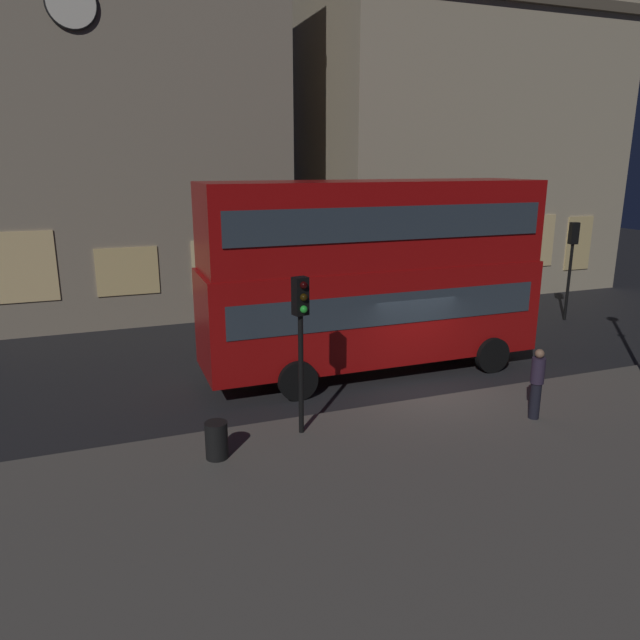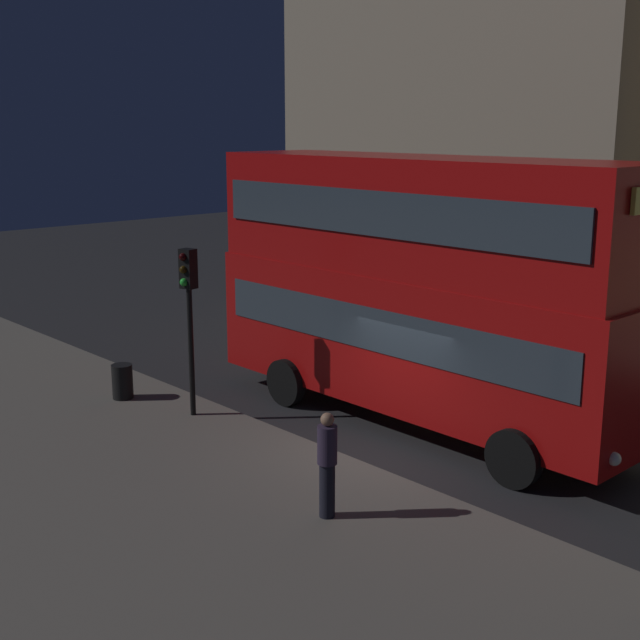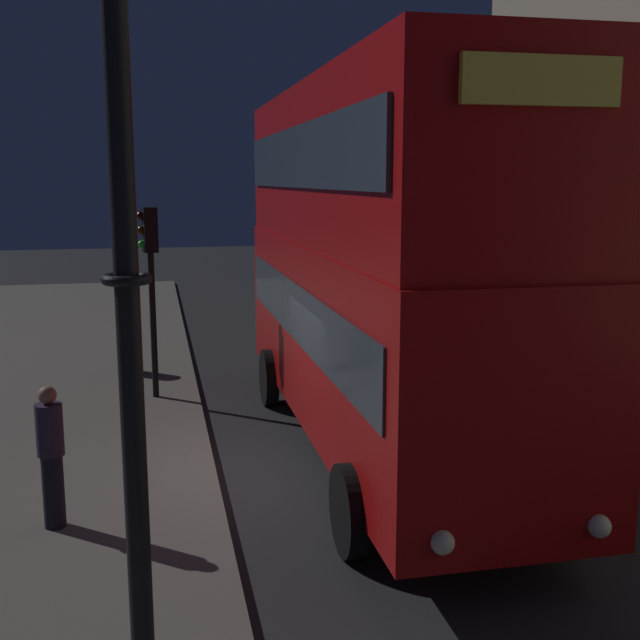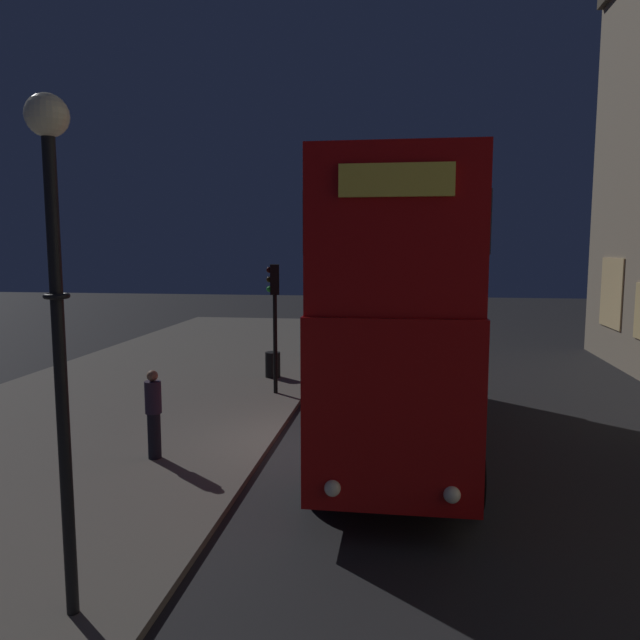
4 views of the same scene
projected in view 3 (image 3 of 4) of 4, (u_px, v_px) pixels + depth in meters
ground_plane at (256, 475)px, 11.48m from camera, size 80.00×80.00×0.00m
double_decker_bus at (378, 253)px, 12.06m from camera, size 10.31×2.92×5.73m
traffic_light_near_kerb at (150, 262)px, 14.70m from camera, size 0.37×0.39×3.69m
street_lamp at (123, 213)px, 4.19m from camera, size 0.45×0.45×5.78m
pedestrian at (51, 454)px, 9.34m from camera, size 0.32×0.32×1.78m
litter_bin at (130, 355)px, 17.00m from camera, size 0.49×0.49×0.81m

